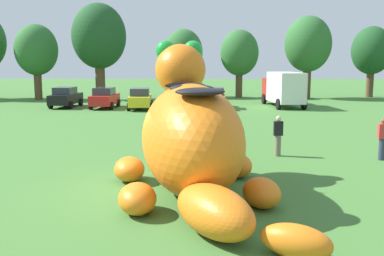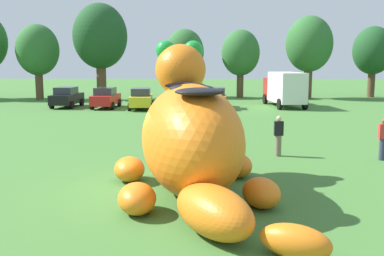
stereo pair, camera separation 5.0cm
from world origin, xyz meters
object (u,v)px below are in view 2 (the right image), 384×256
Objects in this scene: car_orange at (216,98)px; spectator_near_inflatable at (278,136)px; giant_inflatable_creature at (192,137)px; box_truck at (284,88)px; car_blue at (183,99)px; car_yellow at (141,99)px; car_black at (67,97)px; spectator_mid_field at (383,139)px; car_red at (106,98)px.

car_orange is 2.44× the size of spectator_near_inflatable.
giant_inflatable_creature is 26.47m from box_truck.
car_orange is (2.69, 0.89, 0.00)m from car_blue.
car_blue is 2.44× the size of spectator_near_inflatable.
car_black is at bearing 167.72° from car_yellow.
car_yellow is 6.17m from car_orange.
box_truck is 3.85× the size of spectator_mid_field.
car_black is 3.49m from car_red.
spectator_mid_field is at bearing -51.66° from car_red.
car_red is at bearing -179.65° from car_orange.
car_black and car_yellow have the same top height.
giant_inflatable_creature is at bearing -78.78° from car_yellow.
giant_inflatable_creature reaches higher than spectator_mid_field.
giant_inflatable_creature is at bearing -123.47° from spectator_near_inflatable.
car_yellow is (6.53, -1.42, 0.00)m from car_black.
box_truck is (7.44, 25.40, -0.12)m from giant_inflatable_creature.
car_blue is (-1.17, 23.15, -0.86)m from giant_inflatable_creature.
giant_inflatable_creature is at bearing -72.27° from car_red.
car_orange is at bearing 8.48° from car_yellow.
car_black is at bearing 177.69° from car_orange.
car_orange reaches higher than spectator_near_inflatable.
box_truck reaches higher than car_black.
giant_inflatable_creature is 1.34× the size of box_truck.
spectator_near_inflatable is at bearing 170.12° from spectator_mid_field.
car_yellow is 1.01× the size of car_orange.
spectator_near_inflatable and spectator_mid_field have the same top height.
spectator_near_inflatable is at bearing -83.82° from car_orange.
car_red is 0.63× the size of box_truck.
giant_inflatable_creature reaches higher than car_red.
car_red is 2.43× the size of spectator_mid_field.
car_yellow is at bearing 123.45° from spectator_mid_field.
car_red is 21.74m from spectator_near_inflatable.
giant_inflatable_creature is 26.97m from car_black.
car_red is 1.00× the size of car_blue.
car_blue is 0.63× the size of box_truck.
spectator_mid_field is at bearing 31.35° from giant_inflatable_creature.
car_orange is at bearing 107.48° from spectator_mid_field.
car_yellow is (3.08, -0.85, 0.00)m from car_red.
box_truck is at bearing 90.50° from spectator_mid_field.
car_blue is 1.00× the size of car_orange.
car_orange is at bearing 86.39° from giant_inflatable_creature.
car_black is 2.46× the size of spectator_near_inflatable.
car_black and car_orange have the same top height.
car_red is at bearing 107.73° from giant_inflatable_creature.
car_red is 24.66m from spectator_mid_field.
car_black is (-11.11, 24.55, -0.86)m from giant_inflatable_creature.
car_orange is at bearing -167.13° from box_truck.
car_black and car_red have the same top height.
car_orange is (6.10, 0.91, 0.00)m from car_yellow.
giant_inflatable_creature reaches higher than box_truck.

